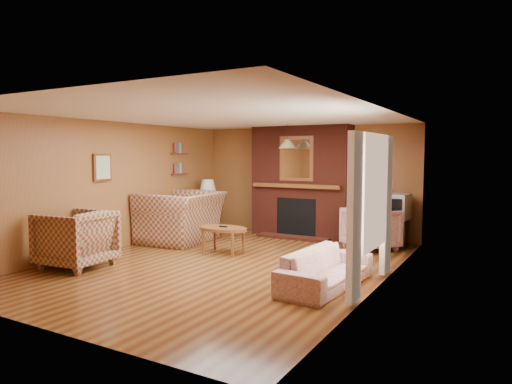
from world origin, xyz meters
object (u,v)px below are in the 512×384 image
Objects in this scene: plaid_armchair at (76,239)px; crt_tv at (394,207)px; side_table at (208,219)px; fireplace at (301,182)px; plaid_loveseat at (181,217)px; coffee_table at (223,230)px; table_lamp at (208,192)px; floral_armchair at (371,229)px; floral_sofa at (326,269)px; tv_stand at (393,233)px.

plaid_armchair is 5.75m from crt_tv.
fireplace is at bearing 14.29° from side_table.
plaid_loveseat is at bearing -78.98° from side_table.
plaid_armchair reaches higher than coffee_table.
plaid_armchair is at bearing -87.73° from table_lamp.
side_table is at bearing 38.97° from floral_armchair.
table_lamp is (-3.84, 0.13, 0.53)m from floral_armchair.
table_lamp reaches higher than plaid_loveseat.
plaid_armchair is at bearing -114.33° from fireplace.
floral_sofa is at bearing -24.17° from coffee_table.
plaid_loveseat is at bearing -78.98° from table_lamp.
floral_armchair reaches higher than side_table.
plaid_loveseat reaches higher than coffee_table.
floral_armchair is 0.59m from tv_stand.
side_table reaches higher than floral_sofa.
plaid_armchair is 1.14× the size of floral_armchair.
floral_sofa is 3.27m from crt_tv.
plaid_loveseat reaches higher than side_table.
fireplace is 2.18m from table_lamp.
floral_armchair is (3.59, 1.15, -0.11)m from plaid_loveseat.
tv_stand reaches higher than floral_sofa.
crt_tv is (4.15, 0.34, -0.14)m from table_lamp.
tv_stand is at bearing 40.72° from coffee_table.
plaid_armchair is 2.46m from coffee_table.
floral_armchair is at bearing -123.02° from crt_tv.
side_table is at bearing -175.26° from crt_tv.
fireplace is 2.34m from side_table.
crt_tv reaches higher than plaid_armchair.
coffee_table is 1.65× the size of crt_tv.
plaid_armchair is at bearing -137.69° from tv_stand.
side_table reaches higher than tv_stand.
fireplace is at bearing 14.29° from table_lamp.
tv_stand is (0.15, 3.23, 0.02)m from floral_sofa.
plaid_armchair is 1.85× the size of tv_stand.
plaid_loveseat is 4.23m from crt_tv.
plaid_armchair is 1.74× the size of side_table.
crt_tv is (4.00, 4.12, 0.33)m from plaid_armchair.
crt_tv is at bearing 4.74° from table_lamp.
crt_tv is at bearing 106.81° from plaid_loveseat.
side_table is 0.64m from table_lamp.
fireplace is at bearing 20.00° from floral_armchair.
plaid_loveseat is 3.77m from floral_armchair.
plaid_armchair is at bearing 85.59° from floral_armchair.
coffee_table is at bearing 137.32° from plaid_armchair.
floral_armchair is (1.74, -0.67, -0.79)m from fireplace.
coffee_table is (-0.46, -2.35, -0.76)m from fireplace.
fireplace reaches higher than side_table.
fireplace reaches higher than crt_tv.
side_table is 4.16m from tv_stand.
table_lamp is 1.12× the size of crt_tv.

